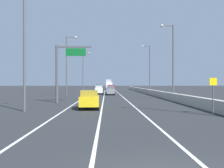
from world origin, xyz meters
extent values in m
plane|color=#26282B|center=(0.00, 64.00, 0.00)|extent=(320.00, 320.00, 0.00)
cube|color=silver|center=(-5.50, 55.00, 0.00)|extent=(0.16, 130.00, 0.00)
cube|color=silver|center=(-2.00, 55.00, 0.00)|extent=(0.16, 130.00, 0.00)
cube|color=silver|center=(1.50, 55.00, 0.00)|extent=(0.16, 130.00, 0.00)
cube|color=#B2ADA3|center=(8.15, 40.00, 0.55)|extent=(0.60, 120.00, 1.10)
cylinder|color=#47474C|center=(-8.00, 27.13, 3.75)|extent=(0.36, 0.36, 7.50)
cube|color=#47474C|center=(-5.75, 27.13, 7.30)|extent=(4.50, 0.20, 0.20)
cube|color=#0C5923|center=(-5.53, 27.01, 6.60)|extent=(2.60, 0.10, 1.00)
cylinder|color=#4C4C51|center=(7.25, 14.32, 1.20)|extent=(0.10, 0.10, 2.40)
cube|color=yellow|center=(7.25, 14.28, 2.70)|extent=(0.60, 0.04, 0.60)
cylinder|color=#4C4C51|center=(8.97, 33.66, 5.85)|extent=(0.24, 0.24, 11.70)
cube|color=#4C4C51|center=(8.07, 33.66, 11.55)|extent=(1.80, 0.12, 0.12)
sphere|color=beige|center=(7.17, 33.66, 11.55)|extent=(0.44, 0.44, 0.44)
cylinder|color=#4C4C51|center=(9.09, 56.43, 5.85)|extent=(0.24, 0.24, 11.70)
cube|color=#4C4C51|center=(8.19, 56.43, 11.55)|extent=(1.80, 0.12, 0.12)
sphere|color=beige|center=(7.29, 56.43, 11.55)|extent=(0.44, 0.44, 0.44)
cylinder|color=#4C4C51|center=(-8.99, 16.88, 5.85)|extent=(0.24, 0.24, 11.70)
cylinder|color=#4C4C51|center=(-9.36, 44.21, 5.85)|extent=(0.24, 0.24, 11.70)
cube|color=#4C4C51|center=(-8.46, 44.21, 11.55)|extent=(1.80, 0.12, 0.12)
sphere|color=beige|center=(-7.56, 44.21, 11.55)|extent=(0.44, 0.44, 0.44)
cylinder|color=#4C4C51|center=(-8.60, 71.54, 5.85)|extent=(0.24, 0.24, 11.70)
cube|color=#4C4C51|center=(-7.70, 71.54, 11.55)|extent=(1.80, 0.12, 0.12)
sphere|color=beige|center=(-6.80, 71.54, 11.55)|extent=(0.44, 0.44, 0.44)
cube|color=gold|center=(-3.23, 19.07, 0.80)|extent=(2.02, 4.13, 0.92)
cube|color=olive|center=(-3.22, 18.66, 1.56)|extent=(1.72, 1.89, 0.60)
cylinder|color=black|center=(-4.15, 20.62, 0.34)|extent=(0.24, 0.69, 0.68)
cylinder|color=black|center=(-2.43, 20.68, 0.34)|extent=(0.24, 0.69, 0.68)
cylinder|color=black|center=(-4.03, 17.46, 0.34)|extent=(0.24, 0.69, 0.68)
cylinder|color=black|center=(-2.32, 17.52, 0.34)|extent=(0.24, 0.69, 0.68)
cube|color=red|center=(-0.38, 58.03, 0.91)|extent=(1.83, 4.71, 1.14)
cube|color=maroon|center=(-0.37, 57.56, 1.78)|extent=(1.58, 2.13, 0.60)
cylinder|color=black|center=(-1.21, 59.90, 0.34)|extent=(0.23, 0.68, 0.68)
cylinder|color=black|center=(0.38, 59.93, 0.34)|extent=(0.23, 0.68, 0.68)
cylinder|color=black|center=(-1.14, 56.12, 0.34)|extent=(0.23, 0.68, 0.68)
cylinder|color=black|center=(0.45, 56.15, 0.34)|extent=(0.23, 0.68, 0.68)
cube|color=slate|center=(-0.71, 48.83, 0.85)|extent=(1.84, 4.74, 1.01)
cube|color=#4D505A|center=(-0.70, 48.36, 1.65)|extent=(1.56, 2.15, 0.60)
cylinder|color=black|center=(-1.54, 50.70, 0.34)|extent=(0.24, 0.69, 0.68)
cylinder|color=black|center=(0.00, 50.74, 0.34)|extent=(0.24, 0.69, 0.68)
cylinder|color=black|center=(-1.43, 46.91, 0.34)|extent=(0.24, 0.69, 0.68)
cylinder|color=black|center=(0.11, 46.96, 0.34)|extent=(0.24, 0.69, 0.68)
cube|color=#196033|center=(-3.73, 67.93, 0.90)|extent=(1.82, 4.07, 1.12)
cube|color=#1C4633|center=(-3.74, 67.52, 1.76)|extent=(1.57, 1.85, 0.60)
cylinder|color=black|center=(-4.48, 69.51, 0.34)|extent=(0.23, 0.68, 0.68)
cylinder|color=black|center=(-2.91, 69.47, 0.34)|extent=(0.23, 0.68, 0.68)
cylinder|color=black|center=(-4.55, 66.38, 0.34)|extent=(0.23, 0.68, 0.68)
cylinder|color=black|center=(-2.98, 66.34, 0.34)|extent=(0.23, 0.68, 0.68)
cube|color=white|center=(-3.27, 53.03, 0.87)|extent=(1.87, 4.43, 1.06)
cube|color=#96969E|center=(-3.25, 52.59, 1.70)|extent=(1.59, 2.01, 0.60)
cylinder|color=black|center=(-4.11, 54.75, 0.34)|extent=(0.24, 0.69, 0.68)
cylinder|color=black|center=(-2.52, 54.79, 0.34)|extent=(0.24, 0.69, 0.68)
cylinder|color=black|center=(-4.01, 51.27, 0.34)|extent=(0.24, 0.69, 0.68)
cylinder|color=black|center=(-2.42, 51.31, 0.34)|extent=(0.24, 0.69, 0.68)
cube|color=silver|center=(-0.64, 93.33, 1.66)|extent=(2.67, 9.54, 2.32)
cube|color=gray|center=(-0.70, 95.41, 3.37)|extent=(2.17, 2.14, 1.10)
cylinder|color=black|center=(-1.88, 97.33, 0.50)|extent=(0.25, 1.01, 1.00)
cylinder|color=black|center=(0.36, 97.40, 0.50)|extent=(0.25, 1.01, 1.00)
cylinder|color=black|center=(-1.65, 89.26, 0.50)|extent=(0.25, 1.01, 1.00)
cylinder|color=black|center=(0.59, 89.33, 0.50)|extent=(0.25, 1.01, 1.00)
camera|label=1|loc=(-1.54, -6.80, 2.60)|focal=41.56mm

